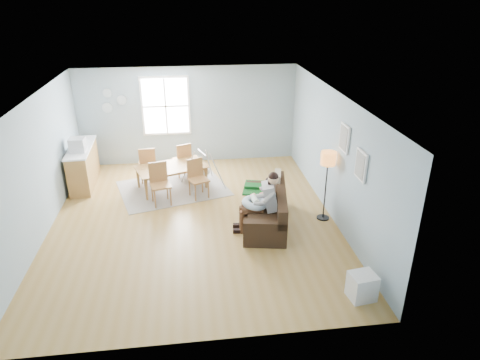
{
  "coord_description": "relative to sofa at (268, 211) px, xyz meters",
  "views": [
    {
      "loc": [
        -0.02,
        -8.14,
        4.62
      ],
      "look_at": [
        0.98,
        -0.22,
        1.0
      ],
      "focal_mm": 32.0,
      "sensor_mm": 36.0,
      "label": 1
    }
  ],
  "objects": [
    {
      "name": "window",
      "position": [
        -2.15,
        3.78,
        1.37
      ],
      "size": [
        1.32,
        0.08,
        1.62
      ],
      "color": "white",
      "rests_on": "room"
    },
    {
      "name": "dining_table",
      "position": [
        -2.03,
        1.99,
        0.01
      ],
      "size": [
        1.89,
        1.44,
        0.59
      ],
      "primitive_type": "imported",
      "rotation": [
        0.0,
        0.0,
        0.34
      ],
      "color": "brown",
      "rests_on": "rug"
    },
    {
      "name": "infant",
      "position": [
        -0.32,
        -0.2,
        0.41
      ],
      "size": [
        0.15,
        0.36,
        0.13
      ],
      "color": "silver",
      "rests_on": "nursing_pillow"
    },
    {
      "name": "rug",
      "position": [
        -2.03,
        1.99,
        -0.28
      ],
      "size": [
        2.96,
        2.55,
        0.01
      ],
      "primitive_type": "cube",
      "rotation": [
        0.0,
        0.0,
        0.28
      ],
      "color": "gray",
      "rests_on": "room"
    },
    {
      "name": "chair_se",
      "position": [
        -1.43,
        1.51,
        0.25
      ],
      "size": [
        0.55,
        0.55,
        0.93
      ],
      "color": "olive",
      "rests_on": "rug"
    },
    {
      "name": "chair_nw",
      "position": [
        -2.65,
        2.46,
        0.26
      ],
      "size": [
        0.49,
        0.49,
        0.95
      ],
      "color": "olive",
      "rests_on": "rug"
    },
    {
      "name": "toddler",
      "position": [
        -0.04,
        0.2,
        0.39
      ],
      "size": [
        0.52,
        0.3,
        0.78
      ],
      "color": "white",
      "rests_on": "sofa"
    },
    {
      "name": "pictures",
      "position": [
        1.41,
        -0.73,
        1.57
      ],
      "size": [
        0.05,
        1.34,
        0.74
      ],
      "color": "white",
      "rests_on": "room"
    },
    {
      "name": "chair_ne",
      "position": [
        -1.75,
        2.72,
        0.25
      ],
      "size": [
        0.55,
        0.55,
        0.93
      ],
      "color": "olive",
      "rests_on": "rug"
    },
    {
      "name": "chair_sw",
      "position": [
        -2.29,
        1.27,
        0.28
      ],
      "size": [
        0.53,
        0.53,
        0.98
      ],
      "color": "olive",
      "rests_on": "rug"
    },
    {
      "name": "storage_cube",
      "position": [
        1.06,
        -2.56,
        -0.06
      ],
      "size": [
        0.45,
        0.41,
        0.45
      ],
      "color": "white",
      "rests_on": "room"
    },
    {
      "name": "nursing_pillow",
      "position": [
        -0.32,
        -0.23,
        0.34
      ],
      "size": [
        0.57,
        0.56,
        0.22
      ],
      "primitive_type": "torus",
      "rotation": [
        0.0,
        0.14,
        -0.05
      ],
      "color": "silver",
      "rests_on": "father"
    },
    {
      "name": "room",
      "position": [
        -1.55,
        0.32,
        2.14
      ],
      "size": [
        8.4,
        9.4,
        3.9
      ],
      "color": "#A17839"
    },
    {
      "name": "floor_lamp",
      "position": [
        1.25,
        0.05,
        1.0
      ],
      "size": [
        0.31,
        0.31,
        1.54
      ],
      "color": "black",
      "rests_on": "room"
    },
    {
      "name": "sofa",
      "position": [
        0.0,
        0.0,
        0.0
      ],
      "size": [
        1.17,
        2.08,
        0.8
      ],
      "color": "black",
      "rests_on": "room"
    },
    {
      "name": "monitor",
      "position": [
        -4.23,
        2.24,
        0.89
      ],
      "size": [
        0.37,
        0.35,
        0.34
      ],
      "color": "#BCBCC1",
      "rests_on": "counter"
    },
    {
      "name": "father",
      "position": [
        -0.17,
        -0.26,
        0.41
      ],
      "size": [
        0.95,
        0.47,
        1.3
      ],
      "color": "#9B9B9E",
      "rests_on": "sofa"
    },
    {
      "name": "counter",
      "position": [
        -4.25,
        2.58,
        0.23
      ],
      "size": [
        0.6,
        1.81,
        1.0
      ],
      "color": "brown",
      "rests_on": "room"
    },
    {
      "name": "baby_swing",
      "position": [
        -1.27,
        2.06,
        0.12
      ],
      "size": [
        1.13,
        1.14,
        0.9
      ],
      "color": "#BCBCC1",
      "rests_on": "room"
    },
    {
      "name": "green_throw",
      "position": [
        0.04,
        0.66,
        0.23
      ],
      "size": [
        1.06,
        0.96,
        0.04
      ],
      "primitive_type": "cube",
      "rotation": [
        0.0,
        0.0,
        -0.25
      ],
      "color": "#13531E",
      "rests_on": "sofa"
    },
    {
      "name": "wall_plates",
      "position": [
        -3.56,
        3.79,
        1.55
      ],
      "size": [
        0.67,
        0.02,
        0.66
      ],
      "color": "#A8C0C9",
      "rests_on": "room"
    },
    {
      "name": "beige_pillow",
      "position": [
        0.29,
        0.47,
        0.44
      ],
      "size": [
        0.24,
        0.49,
        0.47
      ],
      "primitive_type": "cube",
      "rotation": [
        0.0,
        0.0,
        -0.24
      ],
      "color": "tan",
      "rests_on": "sofa"
    }
  ]
}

